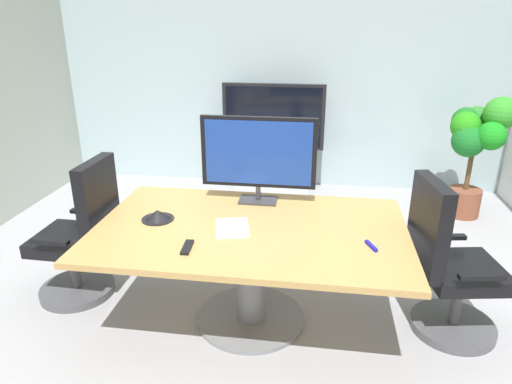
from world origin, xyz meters
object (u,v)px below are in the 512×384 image
object	(u,v)px
conference_table	(251,250)
tv_monitor	(258,155)
office_chair_left	(82,241)
office_chair_right	(448,272)
potted_plant	(476,141)
wall_display_unit	(273,156)
remote_control	(187,247)
conference_phone	(158,215)

from	to	relation	value
conference_table	tv_monitor	distance (m)	0.70
office_chair_left	office_chair_right	size ratio (longest dim) A/B	1.00
office_chair_right	tv_monitor	bearing A→B (deg)	63.84
conference_table	potted_plant	bearing A→B (deg)	47.03
office_chair_left	wall_display_unit	size ratio (longest dim) A/B	0.83
remote_control	conference_phone	bearing A→B (deg)	126.09
conference_table	potted_plant	size ratio (longest dim) A/B	1.58
conference_phone	remote_control	world-z (taller)	conference_phone
conference_table	office_chair_left	size ratio (longest dim) A/B	1.87
tv_monitor	conference_phone	bearing A→B (deg)	-145.33
office_chair_left	potted_plant	world-z (taller)	potted_plant
conference_table	office_chair_right	xyz separation A→B (m)	(1.30, 0.07, -0.10)
conference_table	wall_display_unit	world-z (taller)	wall_display_unit
office_chair_left	potted_plant	xyz separation A→B (m)	(3.30, 2.01, 0.38)
tv_monitor	conference_phone	distance (m)	0.83
office_chair_right	conference_phone	bearing A→B (deg)	81.67
tv_monitor	potted_plant	xyz separation A→B (m)	(2.02, 1.69, -0.26)
remote_control	tv_monitor	bearing A→B (deg)	64.80
wall_display_unit	potted_plant	size ratio (longest dim) A/B	1.02
office_chair_right	potted_plant	world-z (taller)	potted_plant
wall_display_unit	potted_plant	world-z (taller)	wall_display_unit
wall_display_unit	remote_control	size ratio (longest dim) A/B	7.71
office_chair_right	remote_control	world-z (taller)	office_chair_right
wall_display_unit	remote_control	distance (m)	2.98
conference_phone	office_chair_left	bearing A→B (deg)	170.23
remote_control	office_chair_left	bearing A→B (deg)	149.23
office_chair_right	wall_display_unit	bearing A→B (deg)	19.69
office_chair_left	tv_monitor	xyz separation A→B (m)	(1.28, 0.32, 0.63)
tv_monitor	conference_phone	world-z (taller)	tv_monitor
tv_monitor	wall_display_unit	world-z (taller)	tv_monitor
conference_phone	potted_plant	bearing A→B (deg)	38.81
potted_plant	conference_phone	world-z (taller)	potted_plant
wall_display_unit	office_chair_right	bearing A→B (deg)	-60.44
conference_table	potted_plant	world-z (taller)	potted_plant
tv_monitor	remote_control	world-z (taller)	tv_monitor
office_chair_left	conference_table	bearing A→B (deg)	85.00
remote_control	potted_plant	bearing A→B (deg)	42.96
conference_table	office_chair_right	distance (m)	1.30
office_chair_left	conference_phone	distance (m)	0.73
potted_plant	remote_control	distance (m)	3.42
conference_table	office_chair_left	world-z (taller)	office_chair_left
wall_display_unit	potted_plant	xyz separation A→B (m)	(2.14, -0.46, 0.39)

